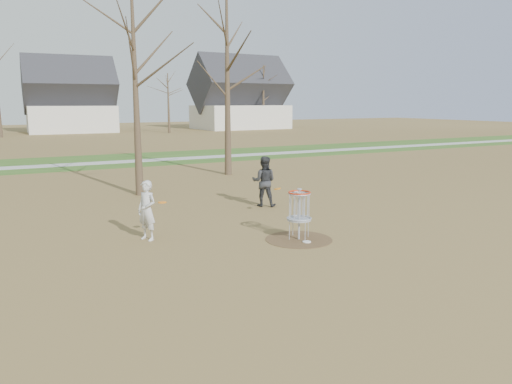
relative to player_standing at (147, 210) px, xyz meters
The scene contains 11 objects.
ground 4.12m from the player_standing, 27.82° to the right, with size 160.00×160.00×0.00m, color brown.
green_band 19.46m from the player_standing, 79.41° to the left, with size 160.00×8.00×0.01m, color #2D5119.
footpath 18.48m from the player_standing, 78.84° to the left, with size 160.00×1.50×0.01m, color #9E9E99.
dirt_circle 4.12m from the player_standing, 27.82° to the right, with size 1.80×1.80×0.01m, color #47331E.
player_standing is the anchor object (origin of this frame).
player_throwing 5.43m from the player_standing, 26.13° to the left, with size 0.86×0.67×1.77m, color #2B2C2F.
disc_grounded 4.31m from the player_standing, 31.69° to the right, with size 0.22×0.22×0.02m, color white.
discs_in_play 2.57m from the player_standing, ahead, with size 4.36×1.22×0.17m.
disc_golf_basket 4.04m from the player_standing, 27.82° to the right, with size 0.64×0.64×1.35m.
bare_trees 34.62m from the player_standing, 81.03° to the left, with size 52.62×44.98×9.00m.
houses_row 51.36m from the player_standing, 81.15° to the left, with size 56.51×10.01×7.26m.
Camera 1 is at (-7.10, -10.86, 3.63)m, focal length 35.00 mm.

